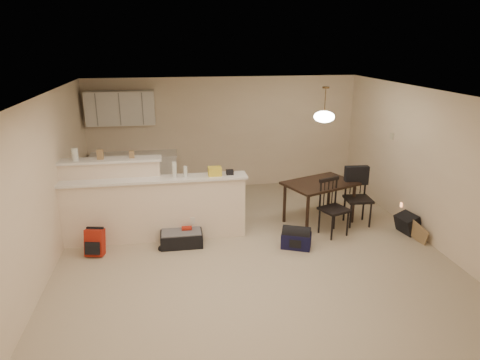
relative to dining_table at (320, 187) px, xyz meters
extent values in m
plane|color=#B8A98E|center=(-1.45, -1.15, -0.68)|extent=(7.00, 7.00, 0.00)
plane|color=white|center=(-1.45, -1.15, 1.82)|extent=(7.00, 7.00, 0.00)
cube|color=beige|center=(-1.45, 2.35, 0.57)|extent=(6.00, 0.02, 2.50)
cube|color=beige|center=(-1.45, -4.65, 0.57)|extent=(6.00, 0.02, 2.50)
cube|color=beige|center=(-4.45, -1.15, 0.57)|extent=(0.02, 7.00, 2.50)
cube|color=beige|center=(1.55, -1.15, 0.57)|extent=(0.02, 7.00, 2.50)
cube|color=#F5E0C6|center=(-2.95, -0.25, -0.16)|extent=(3.00, 0.28, 1.05)
cube|color=white|center=(-2.95, -0.25, 0.39)|extent=(3.08, 0.38, 0.04)
cube|color=#F5E0C6|center=(-3.65, -0.03, -0.01)|extent=(1.60, 0.24, 1.35)
cube|color=white|center=(-3.65, -0.03, 0.69)|extent=(1.68, 0.34, 0.04)
cube|color=white|center=(-3.65, 2.17, 1.22)|extent=(1.40, 0.34, 0.70)
cube|color=white|center=(-3.45, 2.04, -0.23)|extent=(1.80, 0.60, 0.90)
cube|color=beige|center=(1.53, 0.40, 0.82)|extent=(0.02, 0.12, 0.12)
cylinder|color=silver|center=(-4.18, -0.03, 0.81)|extent=(0.10, 0.10, 0.20)
cube|color=#95754C|center=(-3.79, -0.03, 0.79)|extent=(0.10, 0.07, 0.16)
cube|color=#95754C|center=(-3.29, -0.03, 0.77)|extent=(0.08, 0.06, 0.12)
cylinder|color=silver|center=(-2.61, -0.25, 0.54)|extent=(0.07, 0.07, 0.26)
cylinder|color=silver|center=(-2.43, -0.25, 0.50)|extent=(0.06, 0.06, 0.18)
cube|color=#95754C|center=(-1.95, -0.25, 0.48)|extent=(0.22, 0.18, 0.14)
cube|color=#95754C|center=(-1.69, -0.25, 0.45)|extent=(0.12, 0.10, 0.08)
cube|color=black|center=(0.00, 0.00, 0.07)|extent=(1.46, 1.23, 0.04)
cylinder|color=black|center=(-0.38, -0.51, -0.32)|extent=(0.06, 0.06, 0.74)
cylinder|color=black|center=(0.62, -0.11, -0.32)|extent=(0.06, 0.06, 0.74)
cylinder|color=black|center=(-0.62, 0.11, -0.32)|extent=(0.06, 0.06, 0.74)
cylinder|color=black|center=(0.38, 0.51, -0.32)|extent=(0.06, 0.06, 0.74)
cylinder|color=brown|center=(0.00, 0.00, 1.57)|extent=(0.02, 0.02, 0.50)
cylinder|color=brown|center=(0.00, 0.00, 1.80)|extent=(0.12, 0.12, 0.03)
ellipsoid|color=white|center=(0.00, 0.00, 1.30)|extent=(0.36, 0.36, 0.20)
cube|color=black|center=(-2.55, -0.54, -0.57)|extent=(0.69, 0.45, 0.23)
cube|color=#AD2213|center=(-3.91, -0.67, -0.47)|extent=(0.31, 0.23, 0.42)
cube|color=#101034|center=(-0.71, -0.95, -0.56)|extent=(0.54, 0.42, 0.26)
cube|color=black|center=(1.40, -0.71, -0.52)|extent=(0.33, 0.42, 0.33)
cube|color=#95754C|center=(1.40, -1.06, -0.54)|extent=(0.09, 0.38, 0.30)
camera|label=1|loc=(-2.63, -7.05, 2.54)|focal=32.00mm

